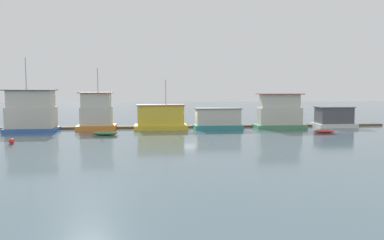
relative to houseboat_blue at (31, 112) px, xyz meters
name	(u,v)px	position (x,y,z in m)	size (l,w,h in m)	color
ground_plane	(191,129)	(21.60, 0.08, -2.62)	(200.00, 200.00, 0.00)	#475B66
dock_walkway	(189,126)	(21.60, 2.67, -2.47)	(59.60, 1.95, 0.30)	brown
houseboat_blue	(31,112)	(0.00, 0.00, 0.00)	(6.66, 3.90, 9.85)	#3866B7
houseboat_orange	(96,113)	(8.46, 0.63, -0.29)	(5.16, 3.83, 8.48)	orange
houseboat_yellow	(161,118)	(17.32, 0.43, -0.99)	(7.35, 3.81, 6.96)	gold
houseboat_teal	(218,119)	(25.40, 0.23, -1.18)	(6.70, 3.53, 2.99)	teal
houseboat_green	(280,113)	(34.51, 0.31, -0.46)	(7.24, 3.34, 5.01)	#4C9360
houseboat_white	(334,118)	(42.97, 0.64, -1.20)	(5.80, 3.66, 3.07)	white
dinghy_green	(105,133)	(10.26, -5.19, -2.37)	(3.35, 1.80, 0.49)	#47844C
dinghy_red	(324,131)	(38.31, -6.04, -2.38)	(2.73, 1.55, 0.48)	red
mooring_post_near_right	(162,124)	(17.54, 1.45, -1.98)	(0.24, 0.24, 1.27)	brown
buoy_red	(11,141)	(1.52, -11.72, -2.32)	(0.59, 0.59, 0.59)	red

